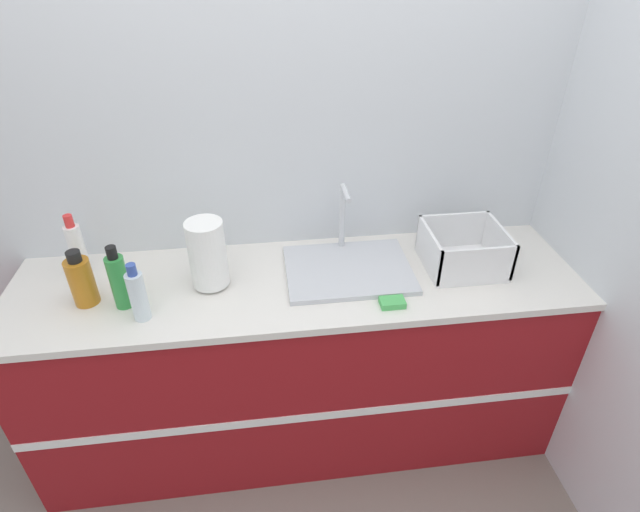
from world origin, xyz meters
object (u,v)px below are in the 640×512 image
(paper_towel_roll, at_px, (208,254))
(bottle_clear, at_px, (138,295))
(bottle_white_spray, at_px, (78,249))
(dish_rack, at_px, (463,253))
(bottle_amber, at_px, (81,281))
(bottle_green, at_px, (119,280))
(sink, at_px, (348,266))

(paper_towel_roll, distance_m, bottle_clear, 0.29)
(bottle_white_spray, distance_m, bottle_clear, 0.41)
(dish_rack, xyz_separation_m, bottle_clear, (-1.23, -0.17, 0.04))
(bottle_white_spray, height_order, bottle_clear, bottle_white_spray)
(bottle_amber, height_order, bottle_green, bottle_green)
(bottle_white_spray, relative_size, bottle_amber, 1.21)
(bottle_clear, bearing_deg, dish_rack, 7.89)
(paper_towel_roll, bearing_deg, dish_rack, 0.16)
(dish_rack, relative_size, bottle_amber, 1.38)
(bottle_amber, height_order, bottle_clear, bottle_clear)
(sink, xyz_separation_m, bottle_clear, (-0.77, -0.19, 0.08))
(dish_rack, height_order, bottle_white_spray, bottle_white_spray)
(sink, height_order, bottle_white_spray, sink)
(paper_towel_roll, xyz_separation_m, dish_rack, (1.00, 0.00, -0.08))
(dish_rack, bearing_deg, paper_towel_roll, -179.84)
(dish_rack, distance_m, bottle_white_spray, 1.51)
(sink, distance_m, paper_towel_roll, 0.55)
(paper_towel_roll, distance_m, dish_rack, 1.00)
(paper_towel_roll, height_order, dish_rack, paper_towel_roll)
(paper_towel_roll, distance_m, bottle_green, 0.32)
(sink, bearing_deg, bottle_amber, -175.53)
(sink, distance_m, bottle_white_spray, 1.05)
(bottle_clear, height_order, bottle_green, bottle_green)
(sink, bearing_deg, bottle_green, -172.39)
(paper_towel_roll, distance_m, bottle_amber, 0.45)
(bottle_green, bearing_deg, dish_rack, 3.91)
(bottle_amber, xyz_separation_m, bottle_green, (0.14, -0.04, 0.01))
(sink, relative_size, bottle_clear, 2.20)
(sink, distance_m, dish_rack, 0.46)
(bottle_white_spray, bearing_deg, dish_rack, -5.07)
(bottle_amber, bearing_deg, paper_towel_roll, 6.49)
(dish_rack, distance_m, bottle_clear, 1.24)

